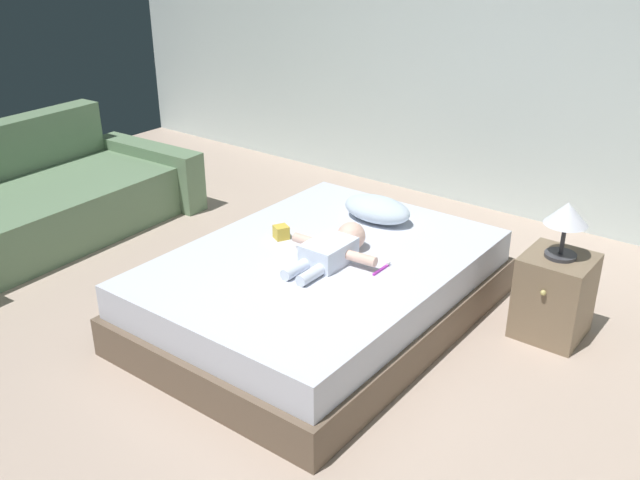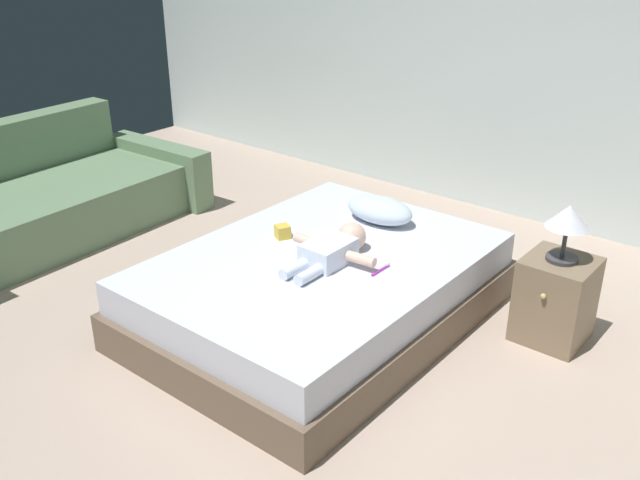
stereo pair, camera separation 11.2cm
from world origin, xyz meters
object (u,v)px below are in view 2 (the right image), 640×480
at_px(toothbrush, 381,270).
at_px(nightstand, 555,299).
at_px(lamp, 568,220).
at_px(baby, 333,249).
at_px(pillow, 380,210).
at_px(toy_block, 283,232).
at_px(bed, 320,289).
at_px(couch, 43,200).

bearing_deg(toothbrush, nightstand, 38.74).
bearing_deg(lamp, baby, -147.60).
bearing_deg(nightstand, pillow, -177.28).
relative_size(toothbrush, lamp, 0.50).
bearing_deg(toothbrush, toy_block, -178.62).
relative_size(pillow, baby, 0.73).
distance_m(bed, pillow, 0.68).
xyz_separation_m(bed, pillow, (-0.02, 0.62, 0.29)).
height_order(pillow, toy_block, pillow).
distance_m(baby, lamp, 1.25).
bearing_deg(bed, nightstand, 30.90).
distance_m(pillow, lamp, 1.17).
xyz_separation_m(pillow, toothbrush, (0.39, -0.55, -0.07)).
bearing_deg(nightstand, couch, -164.45).
bearing_deg(lamp, toothbrush, -141.26).
relative_size(pillow, couch, 0.20).
bearing_deg(nightstand, bed, -149.10).
xyz_separation_m(baby, nightstand, (1.04, 0.66, -0.24)).
distance_m(pillow, toothbrush, 0.68).
xyz_separation_m(bed, toothbrush, (0.37, 0.07, 0.22)).
bearing_deg(baby, lamp, 32.40).
xyz_separation_m(baby, toothbrush, (0.29, 0.06, -0.06)).
xyz_separation_m(nightstand, lamp, (0.00, 0.00, 0.48)).
height_order(pillow, baby, baby).
distance_m(couch, nightstand, 3.63).
height_order(lamp, toy_block, lamp).
bearing_deg(couch, pillow, 21.32).
relative_size(toothbrush, toy_block, 1.50).
relative_size(bed, nightstand, 4.24).
distance_m(bed, couch, 2.40).
distance_m(couch, lamp, 3.66).
distance_m(pillow, nightstand, 1.17).
xyz_separation_m(couch, nightstand, (3.50, 0.97, -0.01)).
bearing_deg(pillow, nightstand, 2.72).
bearing_deg(pillow, baby, -79.97).
bearing_deg(toothbrush, lamp, 38.74).
height_order(pillow, toothbrush, pillow).
xyz_separation_m(toothbrush, lamp, (0.75, 0.60, 0.29)).
relative_size(toothbrush, couch, 0.07).
xyz_separation_m(baby, toy_block, (-0.41, 0.04, -0.03)).
height_order(baby, couch, couch).
bearing_deg(toy_block, pillow, 61.56).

